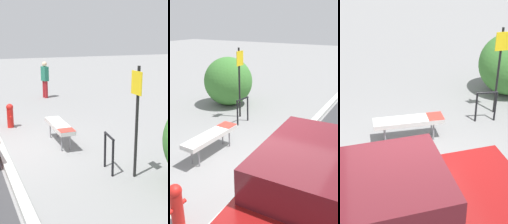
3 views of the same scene
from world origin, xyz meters
The scene contains 8 objects.
ground_plane centered at (0.00, 0.00, 0.00)m, with size 60.00×60.00×0.00m, color gray.
curb centered at (0.00, 0.00, 0.07)m, with size 60.00×0.20×0.13m.
bench centered at (0.18, 1.56, 0.50)m, with size 1.61×0.45×0.57m.
bike_rack centered at (2.25, 1.99, 0.50)m, with size 0.55×0.12×0.83m.
sign_post centered at (2.68, 2.37, 1.38)m, with size 0.36×0.08×2.30m.
fire_hydrant centered at (-1.86, 0.58, 0.41)m, with size 0.36×0.22×0.77m.
shrub_hedge centered at (3.59, 3.49, 0.91)m, with size 1.81×1.84×1.83m.
parked_car_near centered at (-0.70, -1.27, 0.65)m, with size 4.28×1.93×1.41m.
Camera 2 is at (-3.97, -2.05, 3.10)m, focal length 40.00 mm.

